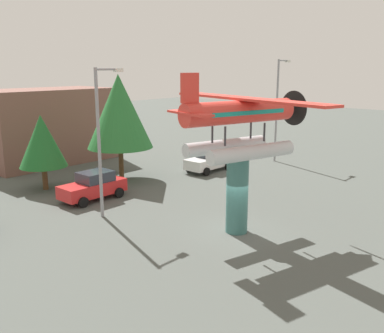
{
  "coord_description": "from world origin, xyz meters",
  "views": [
    {
      "loc": [
        -16.91,
        -11.97,
        8.16
      ],
      "look_at": [
        0.0,
        3.0,
        2.93
      ],
      "focal_mm": 40.42,
      "sensor_mm": 36.0,
      "label": 1
    }
  ],
  "objects_px": {
    "streetlight_secondary": "(278,104)",
    "tree_center_back": "(119,111)",
    "car_far_white": "(209,160)",
    "streetlight_primary": "(101,133)",
    "storefront_building": "(48,126)",
    "car_mid_red": "(93,186)",
    "tree_east": "(42,141)",
    "floatplane_monument": "(241,122)",
    "display_pedestal": "(237,195)"
  },
  "relations": [
    {
      "from": "car_mid_red",
      "to": "storefront_building",
      "type": "distance_m",
      "value": 12.92
    },
    {
      "from": "car_mid_red",
      "to": "streetlight_primary",
      "type": "bearing_deg",
      "value": 64.67
    },
    {
      "from": "car_far_white",
      "to": "tree_center_back",
      "type": "xyz_separation_m",
      "value": [
        -6.33,
        3.23,
        4.14
      ]
    },
    {
      "from": "tree_center_back",
      "to": "storefront_building",
      "type": "bearing_deg",
      "value": 92.07
    },
    {
      "from": "storefront_building",
      "to": "car_far_white",
      "type": "bearing_deg",
      "value": -62.12
    },
    {
      "from": "display_pedestal",
      "to": "tree_east",
      "type": "relative_size",
      "value": 0.77
    },
    {
      "from": "streetlight_secondary",
      "to": "storefront_building",
      "type": "height_order",
      "value": "streetlight_secondary"
    },
    {
      "from": "tree_center_back",
      "to": "streetlight_secondary",
      "type": "bearing_deg",
      "value": -21.79
    },
    {
      "from": "streetlight_primary",
      "to": "tree_east",
      "type": "bearing_deg",
      "value": 85.28
    },
    {
      "from": "display_pedestal",
      "to": "tree_center_back",
      "type": "relative_size",
      "value": 0.51
    },
    {
      "from": "car_far_white",
      "to": "tree_center_back",
      "type": "relative_size",
      "value": 0.55
    },
    {
      "from": "car_mid_red",
      "to": "streetlight_primary",
      "type": "height_order",
      "value": "streetlight_primary"
    },
    {
      "from": "floatplane_monument",
      "to": "car_mid_red",
      "type": "distance_m",
      "value": 11.16
    },
    {
      "from": "car_mid_red",
      "to": "car_far_white",
      "type": "relative_size",
      "value": 1.0
    },
    {
      "from": "tree_east",
      "to": "tree_center_back",
      "type": "xyz_separation_m",
      "value": [
        5.24,
        -1.7,
        1.7
      ]
    },
    {
      "from": "streetlight_primary",
      "to": "storefront_building",
      "type": "bearing_deg",
      "value": 69.88
    },
    {
      "from": "floatplane_monument",
      "to": "car_far_white",
      "type": "height_order",
      "value": "floatplane_monument"
    },
    {
      "from": "floatplane_monument",
      "to": "streetlight_secondary",
      "type": "xyz_separation_m",
      "value": [
        16.0,
        7.38,
        -0.54
      ]
    },
    {
      "from": "car_mid_red",
      "to": "streetlight_secondary",
      "type": "relative_size",
      "value": 0.48
    },
    {
      "from": "streetlight_secondary",
      "to": "streetlight_primary",
      "type": "bearing_deg",
      "value": -178.79
    },
    {
      "from": "tree_center_back",
      "to": "car_mid_red",
      "type": "bearing_deg",
      "value": -149.0
    },
    {
      "from": "car_far_white",
      "to": "streetlight_primary",
      "type": "distance_m",
      "value": 13.0
    },
    {
      "from": "floatplane_monument",
      "to": "car_mid_red",
      "type": "height_order",
      "value": "floatplane_monument"
    },
    {
      "from": "tree_east",
      "to": "streetlight_primary",
      "type": "bearing_deg",
      "value": -94.72
    },
    {
      "from": "car_mid_red",
      "to": "streetlight_secondary",
      "type": "height_order",
      "value": "streetlight_secondary"
    },
    {
      "from": "car_mid_red",
      "to": "tree_east",
      "type": "distance_m",
      "value": 5.06
    },
    {
      "from": "car_mid_red",
      "to": "car_far_white",
      "type": "distance_m",
      "value": 10.78
    },
    {
      "from": "display_pedestal",
      "to": "tree_east",
      "type": "xyz_separation_m",
      "value": [
        -2.29,
        14.31,
        1.37
      ]
    },
    {
      "from": "car_far_white",
      "to": "tree_east",
      "type": "xyz_separation_m",
      "value": [
        -11.58,
        4.93,
        2.45
      ]
    },
    {
      "from": "streetlight_primary",
      "to": "tree_east",
      "type": "height_order",
      "value": "streetlight_primary"
    },
    {
      "from": "display_pedestal",
      "to": "streetlight_primary",
      "type": "xyz_separation_m",
      "value": [
        -2.9,
        6.95,
        2.75
      ]
    },
    {
      "from": "floatplane_monument",
      "to": "tree_center_back",
      "type": "xyz_separation_m",
      "value": [
        2.82,
        12.65,
        -0.55
      ]
    },
    {
      "from": "car_far_white",
      "to": "tree_east",
      "type": "height_order",
      "value": "tree_east"
    },
    {
      "from": "streetlight_secondary",
      "to": "tree_center_back",
      "type": "relative_size",
      "value": 1.14
    },
    {
      "from": "streetlight_primary",
      "to": "streetlight_secondary",
      "type": "bearing_deg",
      "value": 1.21
    },
    {
      "from": "car_far_white",
      "to": "tree_east",
      "type": "distance_m",
      "value": 12.82
    },
    {
      "from": "display_pedestal",
      "to": "streetlight_primary",
      "type": "distance_m",
      "value": 8.02
    },
    {
      "from": "streetlight_secondary",
      "to": "storefront_building",
      "type": "relative_size",
      "value": 0.82
    },
    {
      "from": "tree_east",
      "to": "tree_center_back",
      "type": "distance_m",
      "value": 5.77
    },
    {
      "from": "storefront_building",
      "to": "display_pedestal",
      "type": "bearing_deg",
      "value": -96.77
    },
    {
      "from": "streetlight_secondary",
      "to": "tree_center_back",
      "type": "distance_m",
      "value": 14.19
    },
    {
      "from": "car_far_white",
      "to": "streetlight_secondary",
      "type": "bearing_deg",
      "value": 163.44
    },
    {
      "from": "floatplane_monument",
      "to": "tree_center_back",
      "type": "relative_size",
      "value": 1.34
    },
    {
      "from": "car_mid_red",
      "to": "tree_east",
      "type": "xyz_separation_m",
      "value": [
        -0.82,
        4.36,
        2.45
      ]
    },
    {
      "from": "display_pedestal",
      "to": "storefront_building",
      "type": "bearing_deg",
      "value": 83.23
    },
    {
      "from": "display_pedestal",
      "to": "streetlight_secondary",
      "type": "xyz_separation_m",
      "value": [
        16.12,
        7.35,
        3.08
      ]
    },
    {
      "from": "car_mid_red",
      "to": "tree_east",
      "type": "bearing_deg",
      "value": -79.38
    },
    {
      "from": "floatplane_monument",
      "to": "streetlight_primary",
      "type": "height_order",
      "value": "streetlight_primary"
    },
    {
      "from": "car_mid_red",
      "to": "storefront_building",
      "type": "height_order",
      "value": "storefront_building"
    },
    {
      "from": "streetlight_primary",
      "to": "floatplane_monument",
      "type": "bearing_deg",
      "value": -66.55
    }
  ]
}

